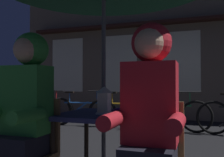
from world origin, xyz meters
name	(u,v)px	position (x,y,z in m)	size (l,w,h in m)	color
cafe_table	(104,125)	(0.00, 0.00, 0.64)	(0.72, 0.72, 0.74)	navy
lantern	(104,100)	(0.03, -0.07, 0.86)	(0.11, 0.11, 0.23)	white
chair_left	(29,148)	(-0.48, -0.37, 0.49)	(0.40, 0.40, 0.87)	olive
person_left_hooded	(25,103)	(-0.48, -0.43, 0.85)	(0.45, 0.56, 1.40)	black
person_right_hooded	(149,107)	(0.48, -0.43, 0.85)	(0.45, 0.56, 1.40)	black
shopfront_building	(180,12)	(0.26, 5.40, 3.09)	(10.00, 0.93, 6.20)	#6B5B4C
bicycle_nearest	(44,109)	(-2.96, 3.39, 0.35)	(1.67, 0.29, 0.84)	black
bicycle_second	(81,111)	(-1.89, 3.33, 0.35)	(1.66, 0.34, 0.84)	black
bicycle_third	(124,113)	(-0.83, 3.38, 0.35)	(1.68, 0.19, 0.84)	black
bicycle_fourth	(170,115)	(0.20, 3.28, 0.35)	(1.68, 0.20, 0.84)	black
book	(126,110)	(0.14, 0.22, 0.75)	(0.20, 0.14, 0.02)	#661E7A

